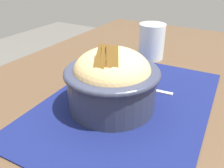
{
  "coord_description": "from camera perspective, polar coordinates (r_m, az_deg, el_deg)",
  "views": [
    {
      "loc": [
        -0.37,
        -0.16,
        1.05
      ],
      "look_at": [
        -0.02,
        0.04,
        0.83
      ],
      "focal_mm": 37.6,
      "sensor_mm": 36.0,
      "label": 1
    }
  ],
  "objects": [
    {
      "name": "placemat",
      "position": [
        0.5,
        3.77,
        -4.51
      ],
      "size": [
        0.48,
        0.34,
        0.0
      ],
      "primitive_type": "cube",
      "rotation": [
        0.0,
        0.0,
        0.05
      ],
      "color": "#11194C",
      "rests_on": "table"
    },
    {
      "name": "fork",
      "position": [
        0.55,
        7.55,
        -1.02
      ],
      "size": [
        0.03,
        0.13,
        0.0
      ],
      "color": "silver",
      "rests_on": "placemat"
    },
    {
      "name": "table",
      "position": [
        0.53,
        5.24,
        -11.95
      ],
      "size": [
        1.39,
        0.84,
        0.78
      ],
      "color": "#4C3826",
      "rests_on": "ground_plane"
    },
    {
      "name": "bowl",
      "position": [
        0.45,
        0.0,
        1.05
      ],
      "size": [
        0.21,
        0.21,
        0.14
      ],
      "color": "#2D3347",
      "rests_on": "placemat"
    },
    {
      "name": "drinking_glass",
      "position": [
        0.72,
        9.54,
        9.67
      ],
      "size": [
        0.08,
        0.08,
        0.1
      ],
      "color": "silver",
      "rests_on": "table"
    }
  ]
}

